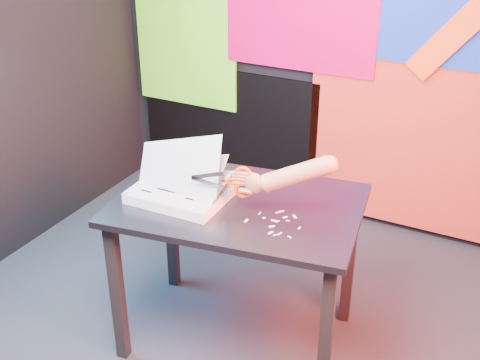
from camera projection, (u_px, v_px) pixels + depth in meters
The scene contains 7 objects.
room at pixel (215, 75), 2.23m from camera, with size 3.01×3.01×2.71m.
backdrop at pixel (347, 75), 3.54m from camera, with size 2.88×0.05×2.08m.
work_table at pixel (238, 223), 2.65m from camera, with size 1.15×0.86×0.75m.
printout_stack at pixel (180, 192), 2.62m from camera, with size 0.45×0.31×0.30m.
scissors at pixel (239, 182), 2.46m from camera, with size 0.25×0.08×0.14m.
hand_forearm at pixel (289, 175), 2.40m from camera, with size 0.40×0.15×0.20m.
paper_clippings at pixel (276, 222), 2.45m from camera, with size 0.22×0.20×0.00m.
Camera 1 is at (1.07, -1.88, 2.02)m, focal length 45.00 mm.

